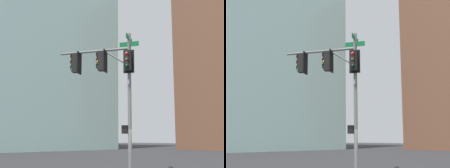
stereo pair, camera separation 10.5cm
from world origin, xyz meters
The scene contains 2 objects.
signal_pole_assembly centered at (-0.91, -0.84, 5.20)m, with size 3.67×2.50×7.28m.
building_brick_midblock centered at (-50.12, 14.23, 23.85)m, with size 23.14×19.23×47.70m, color brown.
Camera 1 is at (10.96, -11.09, 2.07)m, focal length 51.19 mm.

